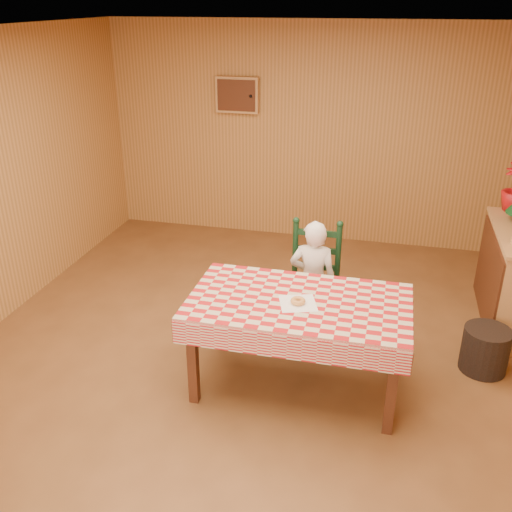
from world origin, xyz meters
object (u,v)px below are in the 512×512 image
(seated_child, at_px, (313,282))
(storage_bin, at_px, (485,350))
(dining_table, at_px, (299,310))
(ladder_chair, at_px, (313,285))

(seated_child, distance_m, storage_bin, 1.51)
(dining_table, bearing_deg, ladder_chair, 90.00)
(ladder_chair, distance_m, storage_bin, 1.51)
(dining_table, bearing_deg, storage_bin, 21.63)
(dining_table, xyz_separation_m, ladder_chair, (0.00, 0.79, -0.18))
(ladder_chair, distance_m, seated_child, 0.08)
(dining_table, xyz_separation_m, seated_child, (-0.00, 0.73, -0.13))
(ladder_chair, height_order, storage_bin, ladder_chair)
(storage_bin, bearing_deg, seated_child, 174.10)
(dining_table, height_order, ladder_chair, ladder_chair)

